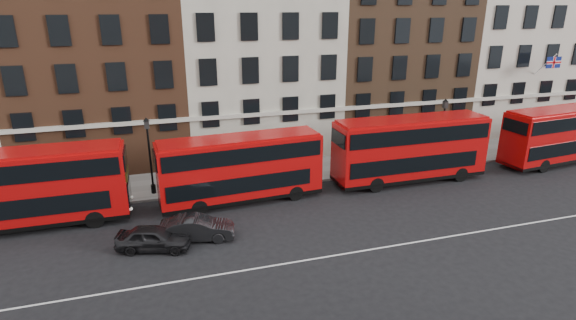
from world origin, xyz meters
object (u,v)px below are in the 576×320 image
object	(u,v)px
bus_d	(563,134)
car_rear	(154,238)
bus_c	(410,148)
bus_b	(240,167)
bus_a	(25,187)
car_front	(197,228)
traffic_light	(554,127)

from	to	relation	value
bus_d	car_rear	xyz separation A→B (m)	(-32.19, -4.78, -1.82)
bus_c	car_rear	bearing A→B (deg)	-165.43
bus_c	bus_b	bearing A→B (deg)	179.81
bus_c	car_rear	distance (m)	18.85
bus_a	car_front	distance (m)	10.32
bus_c	traffic_light	xyz separation A→B (m)	(15.25, 1.98, -0.12)
bus_a	bus_b	xyz separation A→B (m)	(12.52, -0.00, -0.11)
car_rear	car_front	size ratio (longest dim) A/B	0.95
car_rear	bus_b	bearing A→B (deg)	-33.42
bus_c	car_front	xyz separation A→B (m)	(-15.82, -4.34, -1.89)
bus_a	bus_d	bearing A→B (deg)	0.10
bus_c	bus_d	distance (m)	14.05
traffic_light	bus_d	bearing A→B (deg)	-121.20
bus_a	bus_c	world-z (taller)	bus_c
car_rear	car_front	distance (m)	2.36
bus_b	bus_d	size ratio (longest dim) A/B	0.96
bus_b	car_rear	xyz separation A→B (m)	(-5.66, -4.78, -1.72)
bus_d	traffic_light	size ratio (longest dim) A/B	3.43
bus_b	bus_d	xyz separation A→B (m)	(26.53, -0.00, 0.09)
bus_d	traffic_light	xyz separation A→B (m)	(1.20, 1.98, -0.04)
bus_a	bus_c	xyz separation A→B (m)	(25.00, -0.00, 0.06)
bus_a	traffic_light	bearing A→B (deg)	2.92
bus_a	car_front	size ratio (longest dim) A/B	2.70
traffic_light	bus_c	bearing A→B (deg)	-172.61
bus_a	car_front	world-z (taller)	bus_a
bus_a	car_front	bearing A→B (deg)	-25.19
bus_b	car_front	distance (m)	5.74
car_front	traffic_light	xyz separation A→B (m)	(31.07, 6.32, 1.77)
bus_b	car_rear	distance (m)	7.61
bus_b	car_front	world-z (taller)	bus_b
car_rear	traffic_light	xyz separation A→B (m)	(33.39, 6.76, 1.78)
car_rear	traffic_light	distance (m)	34.12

